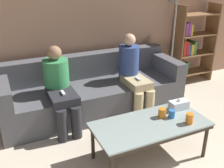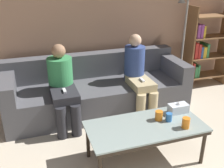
{
  "view_description": "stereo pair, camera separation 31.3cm",
  "coord_description": "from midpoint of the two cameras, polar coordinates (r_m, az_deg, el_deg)",
  "views": [
    {
      "loc": [
        -1.2,
        -0.08,
        1.92
      ],
      "look_at": [
        0.0,
        2.53,
        0.68
      ],
      "focal_mm": 42.0,
      "sensor_mm": 36.0,
      "label": 1
    },
    {
      "loc": [
        -0.91,
        -0.2,
        1.92
      ],
      "look_at": [
        0.0,
        2.53,
        0.68
      ],
      "focal_mm": 42.0,
      "sensor_mm": 36.0,
      "label": 2
    }
  ],
  "objects": [
    {
      "name": "cup_near_left",
      "position": [
        2.91,
        9.9,
        -6.51
      ],
      "size": [
        0.07,
        0.07,
        0.09
      ],
      "color": "#3372BF",
      "rests_on": "coffee_table"
    },
    {
      "name": "seated_person_mid_left",
      "position": [
        3.75,
        2.19,
        2.46
      ],
      "size": [
        0.31,
        0.68,
        1.12
      ],
      "color": "tan",
      "rests_on": "ground_plane"
    },
    {
      "name": "standing_lamp",
      "position": [
        4.41,
        11.53,
        12.18
      ],
      "size": [
        0.31,
        0.26,
        1.79
      ],
      "color": "gray",
      "rests_on": "ground_plane"
    },
    {
      "name": "couch",
      "position": [
        3.87,
        -6.53,
        -1.6
      ],
      "size": [
        2.6,
        0.87,
        0.79
      ],
      "color": "#515156",
      "rests_on": "ground_plane"
    },
    {
      "name": "seated_person_left_end",
      "position": [
        3.44,
        -13.95,
        -0.49
      ],
      "size": [
        0.33,
        0.73,
        1.07
      ],
      "color": "#28282D",
      "rests_on": "ground_plane"
    },
    {
      "name": "bookshelf",
      "position": [
        4.9,
        14.85,
        8.0
      ],
      "size": [
        0.77,
        0.32,
        1.41
      ],
      "color": "brown",
      "rests_on": "ground_plane"
    },
    {
      "name": "cup_far_center",
      "position": [
        2.84,
        13.49,
        -7.42
      ],
      "size": [
        0.08,
        0.08,
        0.12
      ],
      "color": "orange",
      "rests_on": "coffee_table"
    },
    {
      "name": "cup_near_right",
      "position": [
        2.9,
        7.82,
        -6.33
      ],
      "size": [
        0.08,
        0.08,
        0.1
      ],
      "color": "orange",
      "rests_on": "coffee_table"
    },
    {
      "name": "wall_back",
      "position": [
        4.06,
        -9.59,
        14.27
      ],
      "size": [
        12.0,
        0.06,
        2.6
      ],
      "color": "#9E755B",
      "rests_on": "ground_plane"
    },
    {
      "name": "coffee_table",
      "position": [
        2.82,
        5.19,
        -9.3
      ],
      "size": [
        1.23,
        0.59,
        0.44
      ],
      "color": "#8C9E99",
      "rests_on": "ground_plane"
    },
    {
      "name": "tissue_box",
      "position": [
        3.1,
        11.55,
        -4.53
      ],
      "size": [
        0.22,
        0.12,
        0.13
      ],
      "color": "silver",
      "rests_on": "coffee_table"
    }
  ]
}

